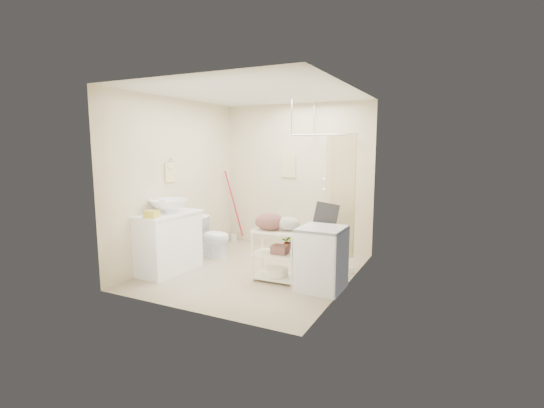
# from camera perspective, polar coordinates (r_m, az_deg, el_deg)

# --- Properties ---
(floor) EXTENTS (3.20, 3.20, 0.00)m
(floor) POSITION_cam_1_polar(r_m,az_deg,el_deg) (6.00, -2.51, -9.64)
(floor) COLOR tan
(floor) RESTS_ON ground
(ceiling) EXTENTS (2.80, 3.20, 0.04)m
(ceiling) POSITION_cam_1_polar(r_m,az_deg,el_deg) (5.75, -2.68, 15.82)
(ceiling) COLOR silver
(ceiling) RESTS_ON ground
(wall_back) EXTENTS (2.80, 0.04, 2.60)m
(wall_back) POSITION_cam_1_polar(r_m,az_deg,el_deg) (7.17, 3.57, 3.95)
(wall_back) COLOR beige
(wall_back) RESTS_ON ground
(wall_front) EXTENTS (2.80, 0.04, 2.60)m
(wall_front) POSITION_cam_1_polar(r_m,az_deg,el_deg) (4.40, -12.64, 0.89)
(wall_front) COLOR beige
(wall_front) RESTS_ON ground
(wall_left) EXTENTS (0.04, 3.20, 2.60)m
(wall_left) POSITION_cam_1_polar(r_m,az_deg,el_deg) (6.51, -13.48, 3.27)
(wall_left) COLOR beige
(wall_left) RESTS_ON ground
(wall_right) EXTENTS (0.04, 3.20, 2.60)m
(wall_right) POSITION_cam_1_polar(r_m,az_deg,el_deg) (5.21, 11.06, 2.09)
(wall_right) COLOR beige
(wall_right) RESTS_ON ground
(vanity) EXTENTS (0.62, 1.04, 0.88)m
(vanity) POSITION_cam_1_polar(r_m,az_deg,el_deg) (6.07, -14.85, -5.36)
(vanity) COLOR white
(vanity) RESTS_ON ground
(sink) EXTENTS (0.72, 0.72, 0.19)m
(sink) POSITION_cam_1_polar(r_m,az_deg,el_deg) (6.00, -14.69, -0.28)
(sink) COLOR white
(sink) RESTS_ON vanity
(counter_basket) EXTENTS (0.19, 0.16, 0.10)m
(counter_basket) POSITION_cam_1_polar(r_m,az_deg,el_deg) (5.63, -17.02, -1.41)
(counter_basket) COLOR gold
(counter_basket) RESTS_ON vanity
(floor_basket) EXTENTS (0.28, 0.25, 0.12)m
(floor_basket) POSITION_cam_1_polar(r_m,az_deg,el_deg) (5.82, -16.41, -9.93)
(floor_basket) COLOR gold
(floor_basket) RESTS_ON ground
(toilet) EXTENTS (0.69, 0.41, 0.68)m
(toilet) POSITION_cam_1_polar(r_m,az_deg,el_deg) (6.77, -8.67, -4.64)
(toilet) COLOR white
(toilet) RESTS_ON ground
(mop) EXTENTS (0.16, 0.16, 1.37)m
(mop) POSITION_cam_1_polar(r_m,az_deg,el_deg) (7.69, -5.63, -0.37)
(mop) COLOR red
(mop) RESTS_ON ground
(potted_plant_a) EXTENTS (0.22, 0.21, 0.35)m
(potted_plant_a) POSITION_cam_1_polar(r_m,az_deg,el_deg) (7.25, 2.10, -5.01)
(potted_plant_a) COLOR brown
(potted_plant_a) RESTS_ON ground
(potted_plant_b) EXTENTS (0.18, 0.16, 0.30)m
(potted_plant_b) POSITION_cam_1_polar(r_m,az_deg,el_deg) (7.15, 3.16, -5.41)
(potted_plant_b) COLOR brown
(potted_plant_b) RESTS_ON ground
(hanging_towel) EXTENTS (0.28, 0.03, 0.42)m
(hanging_towel) POSITION_cam_1_polar(r_m,az_deg,el_deg) (7.20, 2.41, 5.57)
(hanging_towel) COLOR beige
(hanging_towel) RESTS_ON wall_back
(towel_ring) EXTENTS (0.04, 0.22, 0.34)m
(towel_ring) POSITION_cam_1_polar(r_m,az_deg,el_deg) (6.34, -14.55, 4.64)
(towel_ring) COLOR #EEDF92
(towel_ring) RESTS_ON wall_left
(tp_holder) EXTENTS (0.08, 0.12, 0.14)m
(tp_holder) POSITION_cam_1_polar(r_m,az_deg,el_deg) (6.60, -12.76, -1.72)
(tp_holder) COLOR white
(tp_holder) RESTS_ON wall_left
(shower) EXTENTS (1.10, 1.10, 2.10)m
(shower) POSITION_cam_1_polar(r_m,az_deg,el_deg) (6.39, 8.70, 1.06)
(shower) COLOR silver
(shower) RESTS_ON ground
(shampoo_bottle_a) EXTENTS (0.10, 0.11, 0.27)m
(shampoo_bottle_a) POSITION_cam_1_polar(r_m,az_deg,el_deg) (6.87, 8.04, 4.97)
(shampoo_bottle_a) COLOR silver
(shampoo_bottle_a) RESTS_ON shower
(shampoo_bottle_b) EXTENTS (0.11, 0.11, 0.19)m
(shampoo_bottle_b) POSITION_cam_1_polar(r_m,az_deg,el_deg) (6.85, 8.68, 4.63)
(shampoo_bottle_b) COLOR #33559B
(shampoo_bottle_b) RESTS_ON shower
(washing_machine) EXTENTS (0.57, 0.59, 0.82)m
(washing_machine) POSITION_cam_1_polar(r_m,az_deg,el_deg) (5.20, 7.20, -7.82)
(washing_machine) COLOR silver
(washing_machine) RESTS_ON ground
(laundry_rack) EXTENTS (0.63, 0.38, 0.86)m
(laundry_rack) POSITION_cam_1_polar(r_m,az_deg,el_deg) (5.47, 0.66, -6.72)
(laundry_rack) COLOR white
(laundry_rack) RESTS_ON ground
(ironing_board) EXTENTS (0.33, 0.14, 1.13)m
(ironing_board) POSITION_cam_1_polar(r_m,az_deg,el_deg) (5.43, 7.03, -5.44)
(ironing_board) COLOR black
(ironing_board) RESTS_ON ground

